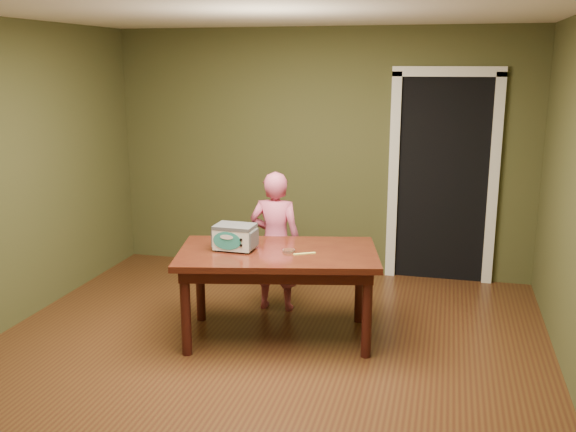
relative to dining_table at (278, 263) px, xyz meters
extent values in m
plane|color=#503117|center=(-0.04, -0.61, -0.65)|extent=(5.00, 5.00, 0.00)
cube|color=#444525|center=(-0.04, 1.89, 0.65)|extent=(4.50, 0.02, 2.60)
cube|color=#444525|center=(-0.04, -3.11, 0.65)|extent=(4.50, 0.02, 2.60)
cube|color=white|center=(-0.04, -0.61, 1.95)|extent=(4.50, 5.00, 0.02)
cube|color=black|center=(1.26, 2.19, 0.40)|extent=(0.90, 0.60, 2.10)
cube|color=black|center=(1.26, 1.87, 0.40)|extent=(0.90, 0.02, 2.10)
cube|color=white|center=(0.76, 1.86, 0.40)|extent=(0.10, 0.06, 2.20)
cube|color=white|center=(1.76, 1.86, 0.40)|extent=(0.10, 0.06, 2.20)
cube|color=white|center=(1.26, 1.86, 1.50)|extent=(1.10, 0.06, 0.10)
cube|color=#3A130D|center=(0.00, 0.00, 0.07)|extent=(1.76, 1.22, 0.05)
cube|color=#35110D|center=(0.00, 0.00, 0.00)|extent=(1.61, 1.08, 0.10)
cylinder|color=#35110D|center=(-0.61, -0.49, -0.30)|extent=(0.08, 0.08, 0.70)
cylinder|color=#35110D|center=(-0.76, 0.19, -0.30)|extent=(0.08, 0.08, 0.70)
cylinder|color=#35110D|center=(0.76, -0.19, -0.30)|extent=(0.08, 0.08, 0.70)
cylinder|color=#35110D|center=(0.61, 0.49, -0.30)|extent=(0.08, 0.08, 0.70)
cylinder|color=#4C4F54|center=(-0.48, -0.13, 0.11)|extent=(0.02, 0.02, 0.01)
cylinder|color=#4C4F54|center=(-0.47, 0.04, 0.11)|extent=(0.02, 0.02, 0.01)
cylinder|color=#4C4F54|center=(-0.22, -0.14, 0.11)|extent=(0.02, 0.02, 0.01)
cylinder|color=#4C4F54|center=(-0.21, 0.03, 0.11)|extent=(0.02, 0.02, 0.01)
cube|color=white|center=(-0.35, -0.05, 0.20)|extent=(0.32, 0.23, 0.18)
cube|color=#4C4F54|center=(-0.35, -0.05, 0.29)|extent=(0.32, 0.24, 0.03)
cube|color=#4C4F54|center=(-0.51, -0.04, 0.20)|extent=(0.02, 0.20, 0.14)
cube|color=#4C4F54|center=(-0.18, -0.05, 0.20)|extent=(0.02, 0.20, 0.14)
ellipsoid|color=teal|center=(-0.38, -0.16, 0.20)|extent=(0.24, 0.02, 0.15)
cylinder|color=black|center=(-0.26, -0.17, 0.22)|extent=(0.02, 0.01, 0.02)
cylinder|color=black|center=(-0.26, -0.17, 0.18)|extent=(0.02, 0.01, 0.02)
cylinder|color=silver|center=(0.09, -0.01, 0.11)|extent=(0.10, 0.10, 0.02)
cylinder|color=#482518|center=(0.09, -0.01, 0.12)|extent=(0.09, 0.09, 0.01)
cube|color=#E5E063|center=(0.23, -0.04, 0.10)|extent=(0.17, 0.11, 0.01)
imported|color=#C55174|center=(-0.19, 0.63, 0.00)|extent=(0.48, 0.32, 1.29)
camera|label=1|loc=(1.30, -4.81, 1.58)|focal=40.00mm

